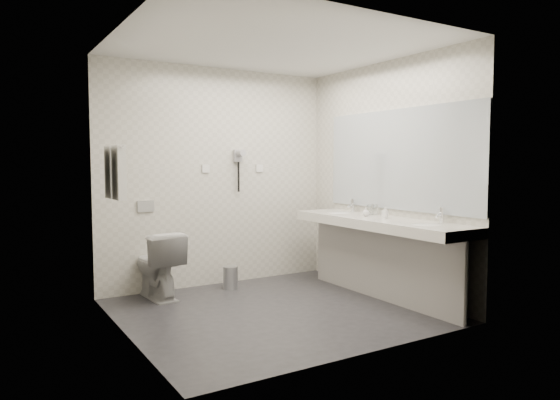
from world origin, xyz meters
TOP-DOWN VIEW (x-y plane):
  - floor at (0.00, 0.00)m, footprint 2.80×2.80m
  - ceiling at (0.00, 0.00)m, footprint 2.80×2.80m
  - wall_back at (0.00, 1.30)m, footprint 2.80×0.00m
  - wall_front at (0.00, -1.30)m, footprint 2.80×0.00m
  - wall_left at (-1.40, 0.00)m, footprint 0.00×2.60m
  - wall_right at (1.40, 0.00)m, footprint 0.00×2.60m
  - vanity_counter at (1.12, -0.20)m, footprint 0.55×2.20m
  - vanity_panel at (1.15, -0.20)m, footprint 0.03×2.15m
  - vanity_post_near at (1.18, -1.24)m, footprint 0.06×0.06m
  - vanity_post_far at (1.18, 0.84)m, footprint 0.06×0.06m
  - mirror at (1.39, -0.20)m, footprint 0.02×2.20m
  - basin_near at (1.12, -0.85)m, footprint 0.40×0.31m
  - basin_far at (1.12, 0.45)m, footprint 0.40×0.31m
  - faucet_near at (1.32, -0.85)m, footprint 0.04×0.04m
  - faucet_far at (1.32, 0.45)m, footprint 0.04×0.04m
  - soap_bottle_a at (1.23, -0.18)m, footprint 0.06×0.06m
  - soap_bottle_b at (1.13, 0.00)m, footprint 0.10×0.10m
  - soap_bottle_c at (1.17, -0.26)m, footprint 0.05×0.05m
  - glass_left at (1.31, 0.06)m, footprint 0.08×0.08m
  - glass_right at (1.26, 0.09)m, footprint 0.07×0.07m
  - toilet at (-0.81, 1.04)m, footprint 0.45×0.73m
  - flush_plate at (-0.85, 1.29)m, footprint 0.18×0.02m
  - pedal_bin at (0.01, 1.00)m, footprint 0.22×0.22m
  - bin_lid at (0.01, 1.00)m, footprint 0.17×0.17m
  - towel_rail at (-1.35, 0.55)m, footprint 0.02×0.62m
  - towel_near at (-1.34, 0.41)m, footprint 0.07×0.24m
  - towel_far at (-1.34, 0.69)m, footprint 0.07×0.24m
  - dryer_cradle at (0.25, 1.27)m, footprint 0.10×0.04m
  - dryer_barrel at (0.25, 1.20)m, footprint 0.08×0.14m
  - dryer_cord at (0.25, 1.26)m, footprint 0.02×0.02m
  - switch_plate_a at (-0.15, 1.29)m, footprint 0.09×0.02m
  - switch_plate_b at (0.55, 1.29)m, footprint 0.09×0.02m

SIDE VIEW (x-z plane):
  - floor at x=0.00m, z-range 0.00..0.00m
  - pedal_bin at x=0.01m, z-range 0.00..0.24m
  - bin_lid at x=0.01m, z-range 0.24..0.25m
  - toilet at x=-0.81m, z-range 0.00..0.71m
  - vanity_panel at x=1.15m, z-range 0.00..0.75m
  - vanity_post_near at x=1.18m, z-range 0.00..0.75m
  - vanity_post_far at x=1.18m, z-range 0.00..0.75m
  - vanity_counter at x=1.12m, z-range 0.75..0.85m
  - basin_near at x=1.12m, z-range 0.81..0.86m
  - basin_far at x=1.12m, z-range 0.81..0.86m
  - soap_bottle_b at x=1.13m, z-range 0.85..0.94m
  - soap_bottle_a at x=1.23m, z-range 0.85..0.96m
  - soap_bottle_c at x=1.17m, z-range 0.85..0.96m
  - glass_left at x=1.31m, z-range 0.85..0.96m
  - glass_right at x=1.26m, z-range 0.85..0.97m
  - faucet_near at x=1.32m, z-range 0.85..1.00m
  - faucet_far at x=1.32m, z-range 0.85..1.00m
  - flush_plate at x=-0.85m, z-range 0.89..1.01m
  - wall_back at x=0.00m, z-range -0.15..2.65m
  - wall_front at x=0.00m, z-range -0.15..2.65m
  - wall_left at x=-1.40m, z-range -0.05..2.55m
  - wall_right at x=1.40m, z-range -0.05..2.55m
  - dryer_cord at x=0.25m, z-range 1.07..1.43m
  - towel_near at x=-1.34m, z-range 1.09..1.57m
  - towel_far at x=-1.34m, z-range 1.09..1.57m
  - switch_plate_a at x=-0.15m, z-range 1.31..1.40m
  - switch_plate_b at x=0.55m, z-range 1.31..1.40m
  - mirror at x=1.39m, z-range 0.92..1.98m
  - dryer_cradle at x=0.25m, z-range 1.43..1.57m
  - dryer_barrel at x=0.25m, z-range 1.49..1.57m
  - towel_rail at x=-1.35m, z-range 1.54..1.56m
  - ceiling at x=0.00m, z-range 2.50..2.50m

